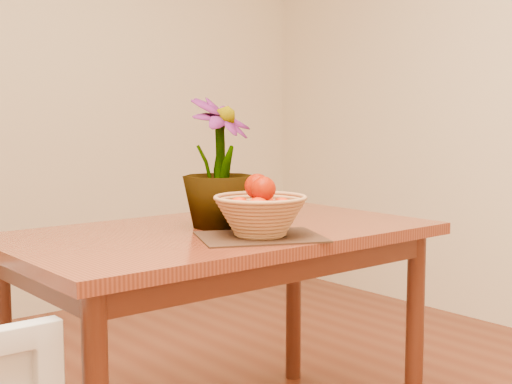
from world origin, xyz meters
TOP-DOWN VIEW (x-y plane):
  - wall_back at (0.00, 2.25)m, footprint 4.00×0.02m
  - table at (0.00, 0.30)m, footprint 1.40×0.80m
  - placemat at (-0.01, 0.08)m, footprint 0.45×0.41m
  - wicker_basket at (-0.01, 0.08)m, footprint 0.29×0.29m
  - orange_pile at (-0.01, 0.08)m, footprint 0.17×0.17m
  - potted_plant at (0.01, 0.33)m, footprint 0.32×0.32m

SIDE VIEW (x-z plane):
  - table at x=0.00m, z-range 0.29..1.04m
  - placemat at x=-0.01m, z-range 0.75..0.76m
  - wicker_basket at x=-0.01m, z-range 0.75..0.87m
  - orange_pile at x=-0.01m, z-range 0.80..0.94m
  - potted_plant at x=0.01m, z-range 0.75..1.18m
  - wall_back at x=0.00m, z-range 0.00..2.70m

